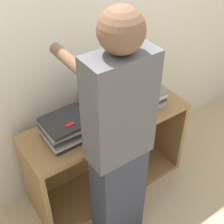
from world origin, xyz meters
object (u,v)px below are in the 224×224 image
object	(u,v)px
laptop_stack_left	(66,128)
laptop_stack_right	(142,96)
laptop_open	(103,110)
person	(118,147)

from	to	relation	value
laptop_stack_left	laptop_stack_right	distance (m)	0.68
laptop_open	laptop_stack_right	bearing A→B (deg)	-9.17
laptop_open	laptop_stack_left	world-z (taller)	laptop_open
laptop_stack_left	person	bearing A→B (deg)	-70.39
laptop_stack_left	person	world-z (taller)	person
laptop_open	person	size ratio (longest dim) A/B	0.19
laptop_stack_right	person	distance (m)	0.68
laptop_stack_right	person	xyz separation A→B (m)	(-0.53, -0.42, 0.08)
laptop_stack_left	laptop_open	bearing A→B (deg)	9.15
person	laptop_open	bearing A→B (deg)	68.04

